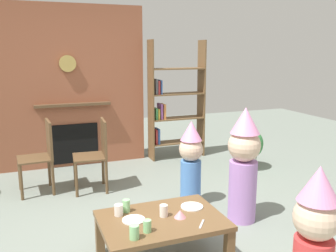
{
  "coord_description": "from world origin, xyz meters",
  "views": [
    {
      "loc": [
        -1.19,
        -3.07,
        1.75
      ],
      "look_at": [
        0.15,
        0.4,
        0.98
      ],
      "focal_mm": 39.45,
      "sensor_mm": 36.0,
      "label": 1
    }
  ],
  "objects": [
    {
      "name": "ground_plane",
      "position": [
        0.0,
        0.0,
        0.0
      ],
      "size": [
        12.0,
        12.0,
        0.0
      ],
      "primitive_type": "plane",
      "color": "gray"
    },
    {
      "name": "brick_fireplace_feature",
      "position": [
        -0.56,
        2.6,
        1.19
      ],
      "size": [
        2.2,
        0.28,
        2.4
      ],
      "color": "#935138",
      "rests_on": "ground_plane"
    },
    {
      "name": "bookshelf",
      "position": [
        1.0,
        2.4,
        0.88
      ],
      "size": [
        0.9,
        0.28,
        1.9
      ],
      "color": "brown",
      "rests_on": "ground_plane"
    },
    {
      "name": "coffee_table",
      "position": [
        -0.22,
        -0.43,
        0.33
      ],
      "size": [
        1.01,
        0.71,
        0.39
      ],
      "color": "brown",
      "rests_on": "ground_plane"
    },
    {
      "name": "paper_cup_near_left",
      "position": [
        -0.53,
        -0.67,
        0.44
      ],
      "size": [
        0.07,
        0.07,
        0.11
      ],
      "primitive_type": "cylinder",
      "color": "#8CD18C",
      "rests_on": "coffee_table"
    },
    {
      "name": "paper_cup_near_right",
      "position": [
        -0.54,
        -0.25,
        0.44
      ],
      "size": [
        0.07,
        0.07,
        0.09
      ],
      "primitive_type": "cylinder",
      "color": "silver",
      "rests_on": "coffee_table"
    },
    {
      "name": "paper_cup_center",
      "position": [
        -0.46,
        -0.2,
        0.44
      ],
      "size": [
        0.06,
        0.06,
        0.11
      ],
      "primitive_type": "cylinder",
      "color": "#8CD18C",
      "rests_on": "coffee_table"
    },
    {
      "name": "paper_cup_far_left",
      "position": [
        -0.2,
        -0.4,
        0.44
      ],
      "size": [
        0.07,
        0.07,
        0.1
      ],
      "primitive_type": "cylinder",
      "color": "silver",
      "rests_on": "coffee_table"
    },
    {
      "name": "paper_cup_far_right",
      "position": [
        -0.41,
        -0.61,
        0.44
      ],
      "size": [
        0.06,
        0.06,
        0.1
      ],
      "primitive_type": "cylinder",
      "color": "#8CD18C",
      "rests_on": "coffee_table"
    },
    {
      "name": "paper_plate_front",
      "position": [
        -0.45,
        -0.39,
        0.4
      ],
      "size": [
        0.19,
        0.19,
        0.01
      ],
      "primitive_type": "cylinder",
      "color": "white",
      "rests_on": "coffee_table"
    },
    {
      "name": "paper_plate_rear",
      "position": [
        0.1,
        -0.32,
        0.4
      ],
      "size": [
        0.2,
        0.2,
        0.01
      ],
      "primitive_type": "cylinder",
      "color": "white",
      "rests_on": "coffee_table"
    },
    {
      "name": "birthday_cake_slice",
      "position": [
        -0.08,
        -0.47,
        0.42
      ],
      "size": [
        0.1,
        0.1,
        0.06
      ],
      "primitive_type": "cone",
      "color": "pink",
      "rests_on": "coffee_table"
    },
    {
      "name": "table_fork",
      "position": [
        0.03,
        -0.65,
        0.39
      ],
      "size": [
        0.1,
        0.13,
        0.01
      ],
      "primitive_type": "cube",
      "rotation": [
        0.0,
        0.0,
        0.91
      ],
      "color": "silver",
      "rests_on": "coffee_table"
    },
    {
      "name": "child_with_cone_hat",
      "position": [
        0.46,
        -1.39,
        0.56
      ],
      "size": [
        0.29,
        0.29,
        1.05
      ],
      "rotation": [
        0.0,
        0.0,
        2.19
      ],
      "color": "#D13838",
      "rests_on": "ground_plane"
    },
    {
      "name": "child_in_pink",
      "position": [
        0.82,
        0.0,
        0.63
      ],
      "size": [
        0.33,
        0.33,
        1.19
      ],
      "rotation": [
        0.0,
        0.0,
        -2.75
      ],
      "color": "#B27FCC",
      "rests_on": "ground_plane"
    },
    {
      "name": "child_by_the_chairs",
      "position": [
        0.48,
        0.55,
        0.52
      ],
      "size": [
        0.27,
        0.27,
        0.98
      ],
      "rotation": [
        0.0,
        0.0,
        -2.2
      ],
      "color": "#4C7FC6",
      "rests_on": "ground_plane"
    },
    {
      "name": "dining_chair_left",
      "position": [
        -1.06,
        1.57,
        0.51
      ],
      "size": [
        0.42,
        0.42,
        0.9
      ],
      "rotation": [
        0.0,
        0.0,
        3.2
      ],
      "color": "brown",
      "rests_on": "ground_plane"
    },
    {
      "name": "dining_chair_middle",
      "position": [
        -0.42,
        1.4,
        0.51
      ],
      "size": [
        0.43,
        0.43,
        0.9
      ],
      "rotation": [
        0.0,
        0.0,
        3.06
      ],
      "color": "brown",
      "rests_on": "ground_plane"
    },
    {
      "name": "potted_plant_tall",
      "position": [
        1.81,
        1.44,
        0.35
      ],
      "size": [
        0.47,
        0.47,
        0.62
      ],
      "color": "beige",
      "rests_on": "ground_plane"
    }
  ]
}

